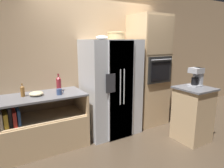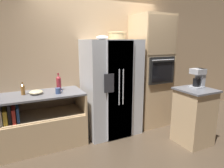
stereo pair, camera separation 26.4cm
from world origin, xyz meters
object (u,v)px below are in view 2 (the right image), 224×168
fruit_bowl (102,37)px  bottle_tall (59,83)px  wall_oven (150,71)px  mug (58,91)px  coffee_maker (198,77)px  bottle_short (23,89)px  mixing_bowl (36,92)px  refrigerator (111,88)px  wicker_basket (117,35)px

fruit_bowl → bottle_tall: fruit_bowl is taller
wall_oven → mug: 1.93m
fruit_bowl → bottle_tall: size_ratio=0.74×
wall_oven → coffee_maker: (0.26, -0.98, 0.02)m
wall_oven → bottle_short: (-2.43, 0.06, -0.13)m
mug → mixing_bowl: 0.35m
refrigerator → wall_oven: (0.92, 0.03, 0.24)m
fruit_bowl → wall_oven: bearing=-2.0°
wall_oven → mixing_bowl: size_ratio=10.54×
refrigerator → mixing_bowl: refrigerator is taller
refrigerator → mug: bearing=-175.1°
wicker_basket → bottle_tall: (-1.10, 0.06, -0.80)m
fruit_bowl → mixing_bowl: 1.46m
wicker_basket → mixing_bowl: bearing=-178.4°
bottle_short → mixing_bowl: bottle_short is taller
fruit_bowl → bottle_tall: (-0.79, 0.07, -0.76)m
refrigerator → mug: 1.00m
coffee_maker → mug: bearing=158.2°
refrigerator → bottle_short: (-1.51, 0.09, 0.11)m
wicker_basket → wall_oven: bearing=-3.5°
coffee_maker → bottle_short: bearing=158.8°
mug → mixing_bowl: mug is taller
wicker_basket → bottle_tall: wicker_basket is taller
bottle_short → mug: 0.54m
bottle_tall → coffee_maker: coffee_maker is taller
bottle_tall → mug: bearing=-104.9°
bottle_tall → mug: size_ratio=2.58×
wall_oven → bottle_short: wall_oven is taller
mixing_bowl → bottle_tall: bearing=14.4°
refrigerator → coffee_maker: refrigerator is taller
wicker_basket → mixing_bowl: size_ratio=1.56×
bottle_short → bottle_tall: bearing=4.6°
bottle_tall → mug: (-0.06, -0.22, -0.09)m
wicker_basket → mixing_bowl: (-1.48, -0.04, -0.90)m
refrigerator → bottle_short: bearing=176.6°
wall_oven → mixing_bowl: (-2.24, 0.01, -0.19)m
coffee_maker → refrigerator: bearing=140.9°
wall_oven → wicker_basket: wall_oven is taller
mug → mixing_bowl: (-0.33, 0.12, -0.01)m
wicker_basket → coffee_maker: wicker_basket is taller
coffee_maker → wall_oven: bearing=104.5°
wicker_basket → bottle_short: 1.87m
wall_oven → bottle_short: bearing=178.6°
fruit_bowl → bottle_short: fruit_bowl is taller
refrigerator → bottle_short: refrigerator is taller
fruit_bowl → bottle_tall: bearing=175.1°
refrigerator → coffee_maker: bearing=-39.1°
bottle_tall → coffee_maker: size_ratio=0.93×
wall_oven → bottle_short: size_ratio=10.98×
refrigerator → wall_oven: bearing=1.9°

